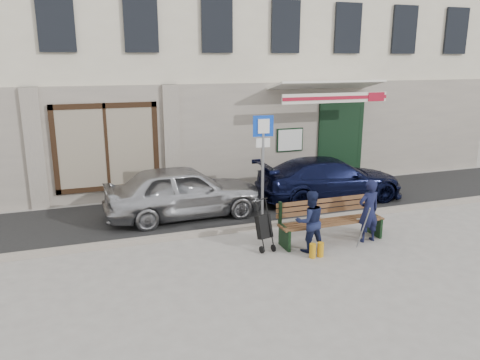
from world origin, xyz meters
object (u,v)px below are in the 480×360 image
car_navy (330,179)px  stroller (264,228)px  bench (329,221)px  woman (310,221)px  man (369,211)px  car_silver (184,191)px  parking_sign (263,153)px

car_navy → stroller: car_navy is taller
bench → woman: bearing=-153.8°
car_navy → man: 3.12m
car_silver → bench: size_ratio=1.64×
parking_sign → woman: 2.18m
stroller → bench: bearing=-17.7°
parking_sign → bench: size_ratio=1.10×
bench → man: bearing=-18.5°
car_navy → man: size_ratio=3.01×
car_navy → bench: 3.18m
car_silver → man: man is taller
car_navy → woman: size_ratio=3.24×
man → parking_sign: bearing=-49.2°
man → car_silver: bearing=-44.5°
car_silver → stroller: 2.83m
bench → man: man is taller
car_navy → parking_sign: (-2.54, -1.23, 1.15)m
car_navy → woman: bearing=146.3°
car_navy → stroller: size_ratio=3.94×
woman → bench: bearing=-149.8°
man → car_navy: bearing=-108.3°
man → woman: size_ratio=1.08×
car_silver → stroller: size_ratio=3.69×
parking_sign → car_navy: bearing=31.2°
woman → stroller: size_ratio=1.22×
car_silver → parking_sign: parking_sign is taller
parking_sign → stroller: parking_sign is taller
bench → car_navy: bearing=60.0°
man → stroller: bearing=-12.3°
man → stroller: (-2.30, 0.35, -0.22)m
bench → woman: woman is taller
parking_sign → man: size_ratio=1.88×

